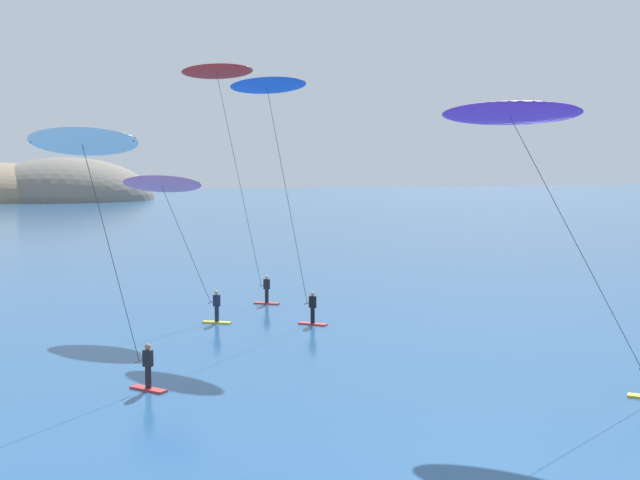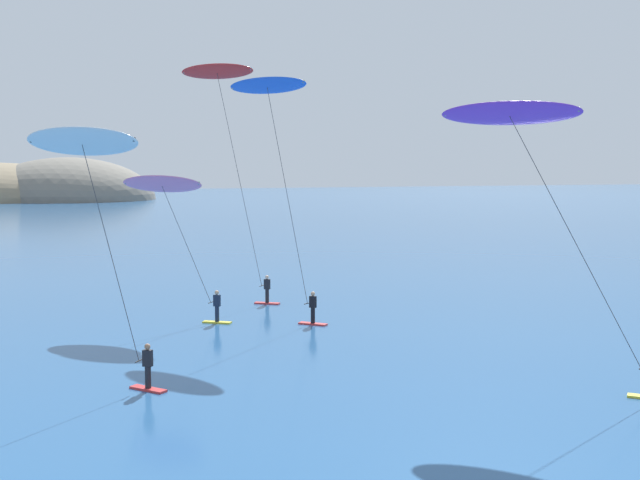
{
  "view_description": "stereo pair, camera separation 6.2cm",
  "coord_description": "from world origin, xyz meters",
  "px_view_note": "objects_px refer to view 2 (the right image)",
  "views": [
    {
      "loc": [
        -17.75,
        -5.45,
        8.02
      ],
      "look_at": [
        -4.9,
        26.47,
        4.91
      ],
      "focal_mm": 45.0,
      "sensor_mm": 36.0,
      "label": 1
    },
    {
      "loc": [
        -17.69,
        -5.47,
        8.02
      ],
      "look_at": [
        -4.9,
        26.47,
        4.91
      ],
      "focal_mm": 45.0,
      "sensor_mm": 36.0,
      "label": 2
    }
  ],
  "objects_px": {
    "kitesurfer_white": "(87,160)",
    "kitesurfer_blue": "(271,105)",
    "kitesurfer_purple": "(519,132)",
    "kitesurfer_red": "(222,92)",
    "kitesurfer_pink": "(166,194)"
  },
  "relations": [
    {
      "from": "kitesurfer_blue",
      "to": "kitesurfer_red",
      "type": "height_order",
      "value": "kitesurfer_red"
    },
    {
      "from": "kitesurfer_purple",
      "to": "kitesurfer_white",
      "type": "height_order",
      "value": "kitesurfer_purple"
    },
    {
      "from": "kitesurfer_pink",
      "to": "kitesurfer_purple",
      "type": "height_order",
      "value": "kitesurfer_purple"
    },
    {
      "from": "kitesurfer_purple",
      "to": "kitesurfer_red",
      "type": "xyz_separation_m",
      "value": [
        -5.51,
        21.68,
        3.16
      ]
    },
    {
      "from": "kitesurfer_pink",
      "to": "kitesurfer_blue",
      "type": "xyz_separation_m",
      "value": [
        5.21,
        -1.79,
        4.63
      ]
    },
    {
      "from": "kitesurfer_white",
      "to": "kitesurfer_blue",
      "type": "bearing_deg",
      "value": 44.47
    },
    {
      "from": "kitesurfer_blue",
      "to": "kitesurfer_red",
      "type": "relative_size",
      "value": 0.9
    },
    {
      "from": "kitesurfer_white",
      "to": "kitesurfer_red",
      "type": "bearing_deg",
      "value": 60.47
    },
    {
      "from": "kitesurfer_blue",
      "to": "kitesurfer_red",
      "type": "distance_m",
      "value": 6.64
    },
    {
      "from": "kitesurfer_red",
      "to": "kitesurfer_purple",
      "type": "bearing_deg",
      "value": -75.73
    },
    {
      "from": "kitesurfer_pink",
      "to": "kitesurfer_purple",
      "type": "xyz_separation_m",
      "value": [
        9.79,
        -17.01,
        2.68
      ]
    },
    {
      "from": "kitesurfer_pink",
      "to": "kitesurfer_white",
      "type": "bearing_deg",
      "value": -113.24
    },
    {
      "from": "kitesurfer_white",
      "to": "kitesurfer_red",
      "type": "xyz_separation_m",
      "value": [
        9.41,
        16.61,
        4.21
      ]
    },
    {
      "from": "kitesurfer_purple",
      "to": "kitesurfer_blue",
      "type": "distance_m",
      "value": 16.01
    },
    {
      "from": "kitesurfer_pink",
      "to": "kitesurfer_white",
      "type": "distance_m",
      "value": 13.1
    }
  ]
}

